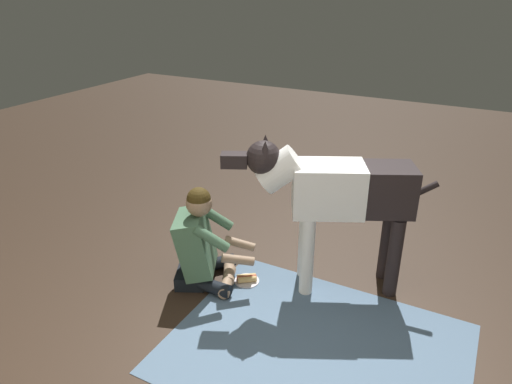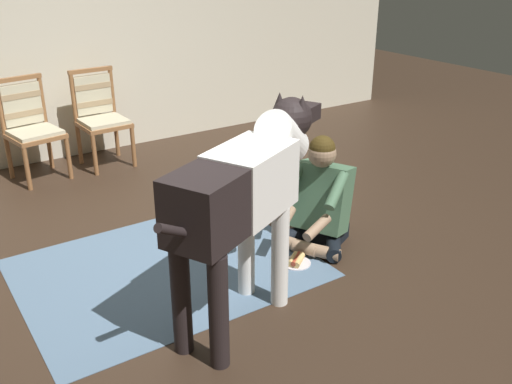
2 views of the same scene
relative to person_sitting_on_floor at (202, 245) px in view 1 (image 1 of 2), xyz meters
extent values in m
plane|color=#332419|center=(-0.97, 0.33, -0.36)|extent=(15.57, 15.57, 0.00)
cube|color=slate|center=(-1.14, 0.30, -0.35)|extent=(2.00, 1.57, 0.01)
cube|color=black|center=(0.09, 0.04, -0.30)|extent=(0.37, 0.41, 0.12)
cylinder|color=black|center=(0.01, -0.17, -0.29)|extent=(0.34, 0.38, 0.11)
cylinder|color=#99785D|center=(-0.15, -0.17, -0.30)|extent=(0.26, 0.36, 0.09)
cylinder|color=black|center=(-0.12, 0.11, -0.29)|extent=(0.40, 0.12, 0.11)
cylinder|color=#99785D|center=(-0.23, -0.02, -0.30)|extent=(0.22, 0.37, 0.09)
cube|color=#456A4D|center=(0.04, 0.02, 0.02)|extent=(0.45, 0.50, 0.54)
cylinder|color=#456A4D|center=(-0.02, -0.20, 0.16)|extent=(0.30, 0.20, 0.24)
cylinder|color=#99785D|center=(-0.22, -0.25, -0.06)|extent=(0.28, 0.15, 0.12)
cylinder|color=#456A4D|center=(-0.17, 0.11, 0.16)|extent=(0.30, 0.20, 0.24)
cylinder|color=#99785D|center=(-0.33, -0.02, -0.06)|extent=(0.26, 0.21, 0.12)
sphere|color=#99785D|center=(0.00, 0.00, 0.38)|extent=(0.21, 0.21, 0.21)
sphere|color=#3D2F11|center=(0.00, 0.00, 0.42)|extent=(0.19, 0.19, 0.19)
cylinder|color=white|center=(-0.83, -0.27, -0.02)|extent=(0.11, 0.11, 0.68)
cylinder|color=white|center=(-0.72, -0.49, -0.02)|extent=(0.11, 0.11, 0.68)
cylinder|color=black|center=(-1.45, -0.57, -0.02)|extent=(0.11, 0.11, 0.68)
cylinder|color=black|center=(-1.34, -0.79, -0.02)|extent=(0.11, 0.11, 0.68)
cube|color=white|center=(-0.90, -0.44, 0.52)|extent=(0.64, 0.55, 0.40)
cube|color=black|center=(-1.28, -0.62, 0.52)|extent=(0.57, 0.51, 0.38)
cylinder|color=white|center=(-0.57, -0.27, 0.68)|extent=(0.46, 0.39, 0.38)
sphere|color=black|center=(-0.45, -0.22, 0.77)|extent=(0.26, 0.26, 0.26)
cube|color=black|center=(-0.26, -0.12, 0.75)|extent=(0.23, 0.19, 0.11)
cone|color=black|center=(-0.50, -0.16, 0.87)|extent=(0.12, 0.12, 0.12)
cone|color=black|center=(-0.43, -0.30, 0.87)|extent=(0.12, 0.12, 0.12)
cylinder|color=black|center=(-1.51, -0.73, 0.48)|extent=(0.34, 0.20, 0.23)
cylinder|color=silver|center=(-0.33, -0.16, -0.35)|extent=(0.21, 0.21, 0.01)
cylinder|color=tan|center=(-0.32, -0.18, -0.32)|extent=(0.16, 0.13, 0.05)
cylinder|color=tan|center=(-0.35, -0.14, -0.32)|extent=(0.16, 0.13, 0.05)
cylinder|color=#A23C25|center=(-0.33, -0.16, -0.32)|extent=(0.16, 0.13, 0.04)
camera|label=1|loc=(-1.92, 2.69, 1.98)|focal=32.40mm
camera|label=2|loc=(-2.57, -3.00, 1.77)|focal=40.19mm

